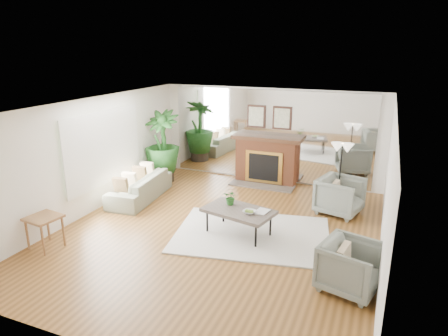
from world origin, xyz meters
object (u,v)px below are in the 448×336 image
at_px(coffee_table, 239,212).
at_px(fireplace, 266,159).
at_px(armchair_back, 340,196).
at_px(side_table, 44,222).
at_px(sofa, 140,187).
at_px(potted_ficus, 162,144).
at_px(floor_lamp, 342,153).
at_px(armchair_front, 351,267).

bearing_deg(coffee_table, fireplace, 97.31).
height_order(coffee_table, armchair_back, armchair_back).
bearing_deg(side_table, coffee_table, 30.62).
xyz_separation_m(sofa, armchair_back, (4.55, 0.90, 0.11)).
relative_size(armchair_back, potted_ficus, 0.46).
bearing_deg(floor_lamp, potted_ficus, 178.80).
xyz_separation_m(coffee_table, sofa, (-2.86, 0.93, -0.19)).
distance_m(fireplace, sofa, 3.38).
bearing_deg(armchair_front, side_table, 112.92).
distance_m(coffee_table, floor_lamp, 2.82).
distance_m(coffee_table, armchair_front, 2.45).
bearing_deg(sofa, potted_ficus, -179.45).
height_order(coffee_table, sofa, sofa).
bearing_deg(potted_ficus, armchair_back, -5.50).
bearing_deg(armchair_front, fireplace, 46.16).
relative_size(fireplace, sofa, 1.02).
xyz_separation_m(armchair_back, potted_ficus, (-4.70, 0.45, 0.62)).
height_order(fireplace, coffee_table, fireplace).
bearing_deg(coffee_table, floor_lamp, 53.51).
distance_m(armchair_back, floor_lamp, 0.94).
bearing_deg(fireplace, side_table, -117.75).
bearing_deg(sofa, armchair_front, 62.43).
relative_size(fireplace, side_table, 3.34).
xyz_separation_m(fireplace, potted_ficus, (-2.60, -0.95, 0.37)).
bearing_deg(coffee_table, armchair_back, 47.23).
bearing_deg(side_table, fireplace, 62.25).
bearing_deg(sofa, fireplace, 127.38).
xyz_separation_m(coffee_table, potted_ficus, (-3.01, 2.28, 0.55)).
bearing_deg(potted_ficus, fireplace, 20.03).
bearing_deg(side_table, potted_ficus, 89.30).
xyz_separation_m(fireplace, coffee_table, (0.41, -3.22, -0.17)).
distance_m(armchair_front, potted_ficus, 6.23).
relative_size(coffee_table, side_table, 2.39).
bearing_deg(floor_lamp, coffee_table, -126.49).
bearing_deg(armchair_front, sofa, 83.31).
bearing_deg(potted_ficus, side_table, -90.70).
distance_m(armchair_front, side_table, 5.30).
distance_m(armchair_back, side_table, 5.98).
xyz_separation_m(armchair_back, side_table, (-4.75, -3.64, 0.11)).
xyz_separation_m(coffee_table, armchair_back, (1.69, 1.82, -0.08)).
height_order(armchair_front, side_table, armchair_front).
xyz_separation_m(coffee_table, floor_lamp, (1.61, 2.18, 0.79)).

